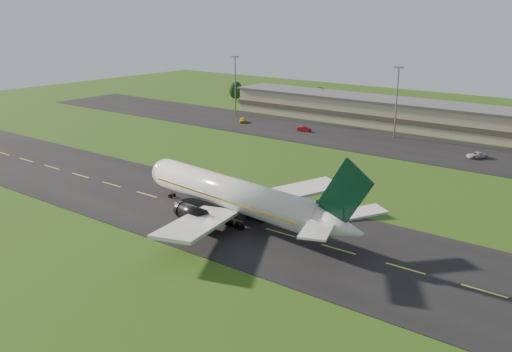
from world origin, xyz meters
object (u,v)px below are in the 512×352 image
Objects in this scene: airliner at (236,196)px; terminal at (422,117)px; service_vehicle_b at (304,129)px; service_vehicle_c at (477,155)px; service_vehicle_a at (243,120)px; light_mast_west at (235,78)px; light_mast_centre at (397,94)px.

terminal is at bearing 99.81° from airliner.
service_vehicle_c is (51.81, -0.59, 0.00)m from service_vehicle_b.
service_vehicle_c is at bearing -36.01° from service_vehicle_a.
service_vehicle_c is at bearing 81.06° from airliner.
service_vehicle_b is at bearing -34.77° from service_vehicle_a.
light_mast_west is 3.88× the size of service_vehicle_c.
terminal is 7.13× the size of light_mast_centre.
airliner is 96.47m from terminal.
light_mast_centre is (60.00, 0.00, 0.00)m from light_mast_west.
light_mast_west is 1.00× the size of light_mast_centre.
airliner reaches higher than terminal.
light_mast_west is at bearing 136.30° from airliner.
service_vehicle_a is (-48.98, -9.54, -11.88)m from light_mast_centre.
service_vehicle_a reaches higher than service_vehicle_b.
light_mast_centre reaches higher than airliner.
airliner is at bearing -158.19° from service_vehicle_b.
light_mast_centre is at bearing -24.91° from service_vehicle_a.
light_mast_west is at bearing 180.00° from light_mast_centre.
airliner is at bearing -87.22° from service_vehicle_a.
service_vehicle_a is 23.73m from service_vehicle_b.
airliner reaches higher than service_vehicle_b.
airliner is 0.35× the size of terminal.
light_mast_west is (-67.56, 80.09, 8.08)m from airliner.
light_mast_centre is (-7.56, 80.09, 8.08)m from airliner.
airliner reaches higher than service_vehicle_a.
service_vehicle_b is 0.84× the size of service_vehicle_c.
airliner is 80.85m from light_mast_centre.
light_mast_centre is 30.66m from service_vehicle_c.
airliner reaches higher than service_vehicle_c.
light_mast_west is 37.83m from service_vehicle_b.
light_mast_west reaches higher than service_vehicle_b.
airliner is at bearing -49.85° from light_mast_west.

